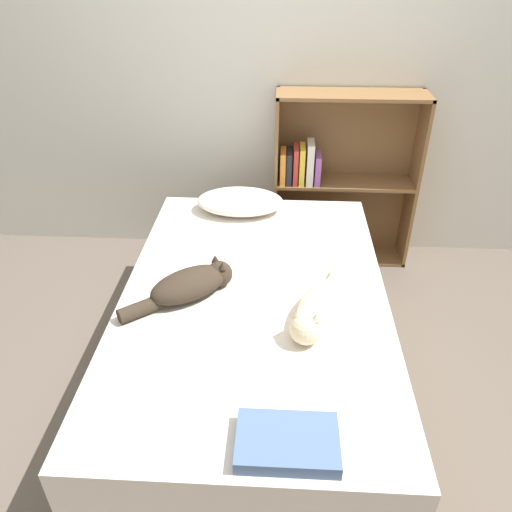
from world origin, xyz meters
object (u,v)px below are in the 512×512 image
at_px(bed, 254,337).
at_px(cat_light, 316,310).
at_px(bookshelf, 338,176).
at_px(pillow, 240,201).
at_px(cat_dark, 191,284).

relative_size(bed, cat_light, 3.53).
xyz_separation_m(cat_light, bookshelf, (0.20, 1.37, -0.01)).
xyz_separation_m(bed, bookshelf, (0.46, 1.19, 0.31)).
xyz_separation_m(pillow, cat_light, (0.39, -0.95, -0.00)).
height_order(bed, cat_dark, cat_dark).
distance_m(pillow, cat_dark, 0.82).
height_order(pillow, bookshelf, bookshelf).
bearing_deg(cat_light, bookshelf, -168.28).
bearing_deg(pillow, bed, -80.84).
height_order(cat_light, cat_dark, cat_light).
distance_m(bed, cat_light, 0.45).
bearing_deg(bookshelf, pillow, -144.45).
relative_size(bed, pillow, 3.89).
xyz_separation_m(cat_dark, bookshelf, (0.73, 1.22, -0.02)).
bearing_deg(cat_light, bed, -104.32).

